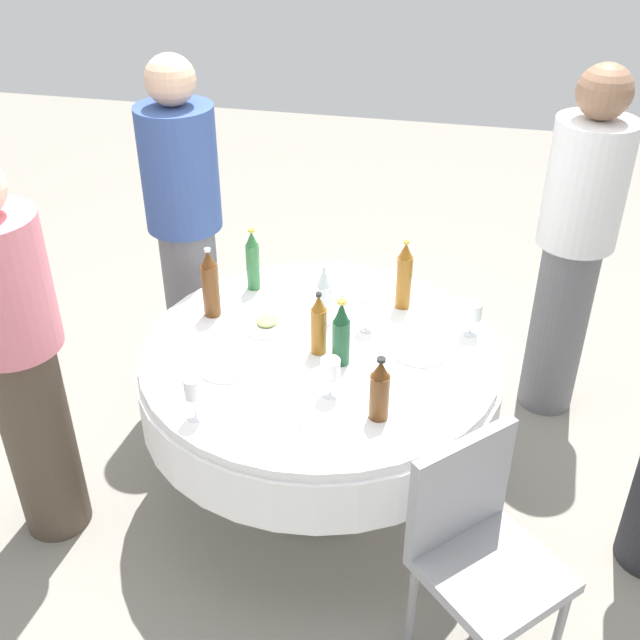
{
  "coord_description": "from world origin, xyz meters",
  "views": [
    {
      "loc": [
        2.39,
        0.53,
        2.44
      ],
      "look_at": [
        0.0,
        0.0,
        0.87
      ],
      "focal_mm": 43.44,
      "sensor_mm": 36.0,
      "label": 1
    }
  ],
  "objects_px": {
    "bottle_amber_outer": "(318,325)",
    "person_inner": "(186,231)",
    "person_front": "(574,244)",
    "bottle_amber_east": "(404,276)",
    "bottle_clear_north": "(324,297)",
    "bottle_brown_front": "(380,390)",
    "wine_glass_north": "(330,369)",
    "bottle_green_west": "(253,261)",
    "wine_glass_front": "(472,312)",
    "plate_near": "(420,349)",
    "wine_glass_west": "(367,307)",
    "plate_rear": "(267,324)",
    "chair_west": "(477,542)",
    "person_outer": "(19,358)",
    "bottle_brown_left": "(210,284)",
    "bottle_dark_green_inner": "(341,334)",
    "plate_far": "(226,366)",
    "wine_glass_far": "(343,274)",
    "dining_table": "(320,378)",
    "wine_glass_east": "(193,391)"
  },
  "relations": [
    {
      "from": "bottle_dark_green_inner",
      "to": "plate_near",
      "type": "height_order",
      "value": "bottle_dark_green_inner"
    },
    {
      "from": "wine_glass_east",
      "to": "wine_glass_west",
      "type": "relative_size",
      "value": 1.08
    },
    {
      "from": "bottle_amber_outer",
      "to": "bottle_clear_north",
      "type": "relative_size",
      "value": 0.99
    },
    {
      "from": "wine_glass_front",
      "to": "plate_rear",
      "type": "distance_m",
      "value": 0.81
    },
    {
      "from": "bottle_green_west",
      "to": "wine_glass_front",
      "type": "distance_m",
      "value": 0.95
    },
    {
      "from": "bottle_brown_left",
      "to": "plate_near",
      "type": "relative_size",
      "value": 1.33
    },
    {
      "from": "dining_table",
      "to": "wine_glass_north",
      "type": "xyz_separation_m",
      "value": [
        0.28,
        0.1,
        0.26
      ]
    },
    {
      "from": "bottle_amber_east",
      "to": "person_front",
      "type": "relative_size",
      "value": 0.18
    },
    {
      "from": "bottle_dark_green_inner",
      "to": "bottle_amber_outer",
      "type": "bearing_deg",
      "value": -116.78
    },
    {
      "from": "bottle_amber_east",
      "to": "wine_glass_far",
      "type": "relative_size",
      "value": 1.85
    },
    {
      "from": "bottle_dark_green_inner",
      "to": "chair_west",
      "type": "bearing_deg",
      "value": 44.7
    },
    {
      "from": "plate_near",
      "to": "wine_glass_west",
      "type": "bearing_deg",
      "value": -113.89
    },
    {
      "from": "dining_table",
      "to": "bottle_brown_front",
      "type": "distance_m",
      "value": 0.53
    },
    {
      "from": "bottle_clear_north",
      "to": "plate_near",
      "type": "xyz_separation_m",
      "value": [
        0.12,
        0.4,
        -0.11
      ]
    },
    {
      "from": "wine_glass_west",
      "to": "chair_west",
      "type": "height_order",
      "value": "wine_glass_west"
    },
    {
      "from": "bottle_brown_front",
      "to": "wine_glass_west",
      "type": "bearing_deg",
      "value": -165.96
    },
    {
      "from": "person_inner",
      "to": "chair_west",
      "type": "relative_size",
      "value": 1.92
    },
    {
      "from": "wine_glass_north",
      "to": "wine_glass_front",
      "type": "bearing_deg",
      "value": 137.44
    },
    {
      "from": "bottle_green_west",
      "to": "wine_glass_east",
      "type": "relative_size",
      "value": 1.73
    },
    {
      "from": "wine_glass_east",
      "to": "wine_glass_far",
      "type": "distance_m",
      "value": 0.94
    },
    {
      "from": "wine_glass_east",
      "to": "plate_far",
      "type": "relative_size",
      "value": 0.77
    },
    {
      "from": "bottle_brown_front",
      "to": "bottle_green_west",
      "type": "xyz_separation_m",
      "value": [
        -0.74,
        -0.66,
        0.02
      ]
    },
    {
      "from": "bottle_amber_outer",
      "to": "person_front",
      "type": "height_order",
      "value": "person_front"
    },
    {
      "from": "person_outer",
      "to": "chair_west",
      "type": "relative_size",
      "value": 1.82
    },
    {
      "from": "bottle_green_west",
      "to": "wine_glass_far",
      "type": "xyz_separation_m",
      "value": [
        0.0,
        0.39,
        -0.01
      ]
    },
    {
      "from": "wine_glass_east",
      "to": "wine_glass_far",
      "type": "xyz_separation_m",
      "value": [
        -0.88,
        0.34,
        0.01
      ]
    },
    {
      "from": "bottle_amber_outer",
      "to": "person_inner",
      "type": "xyz_separation_m",
      "value": [
        -0.62,
        -0.76,
        0.02
      ]
    },
    {
      "from": "bottle_amber_outer",
      "to": "wine_glass_far",
      "type": "bearing_deg",
      "value": 177.51
    },
    {
      "from": "person_front",
      "to": "bottle_amber_east",
      "type": "bearing_deg",
      "value": -97.3
    },
    {
      "from": "bottle_dark_green_inner",
      "to": "person_inner",
      "type": "relative_size",
      "value": 0.16
    },
    {
      "from": "bottle_brown_front",
      "to": "wine_glass_north",
      "type": "xyz_separation_m",
      "value": [
        -0.08,
        -0.19,
        0.0
      ]
    },
    {
      "from": "bottle_green_west",
      "to": "bottle_clear_north",
      "type": "height_order",
      "value": "bottle_green_west"
    },
    {
      "from": "bottle_brown_left",
      "to": "plate_far",
      "type": "bearing_deg",
      "value": 26.46
    },
    {
      "from": "bottle_brown_front",
      "to": "wine_glass_far",
      "type": "relative_size",
      "value": 1.48
    },
    {
      "from": "bottle_amber_east",
      "to": "wine_glass_front",
      "type": "xyz_separation_m",
      "value": [
        0.15,
        0.29,
        -0.04
      ]
    },
    {
      "from": "bottle_amber_outer",
      "to": "person_outer",
      "type": "relative_size",
      "value": 0.16
    },
    {
      "from": "bottle_brown_front",
      "to": "wine_glass_north",
      "type": "height_order",
      "value": "bottle_brown_front"
    },
    {
      "from": "bottle_clear_north",
      "to": "wine_glass_east",
      "type": "relative_size",
      "value": 1.6
    },
    {
      "from": "wine_glass_front",
      "to": "wine_glass_far",
      "type": "bearing_deg",
      "value": -106.09
    },
    {
      "from": "person_outer",
      "to": "bottle_brown_left",
      "type": "bearing_deg",
      "value": -65.92
    },
    {
      "from": "person_outer",
      "to": "wine_glass_far",
      "type": "bearing_deg",
      "value": -74.56
    },
    {
      "from": "wine_glass_north",
      "to": "chair_west",
      "type": "xyz_separation_m",
      "value": [
        0.36,
        0.56,
        -0.34
      ]
    },
    {
      "from": "dining_table",
      "to": "plate_near",
      "type": "height_order",
      "value": "plate_near"
    },
    {
      "from": "plate_far",
      "to": "person_inner",
      "type": "bearing_deg",
      "value": -150.63
    },
    {
      "from": "wine_glass_north",
      "to": "dining_table",
      "type": "bearing_deg",
      "value": -160.59
    },
    {
      "from": "bottle_amber_east",
      "to": "plate_far",
      "type": "height_order",
      "value": "bottle_amber_east"
    },
    {
      "from": "dining_table",
      "to": "plate_rear",
      "type": "relative_size",
      "value": 6.75
    },
    {
      "from": "plate_far",
      "to": "person_outer",
      "type": "bearing_deg",
      "value": -73.01
    },
    {
      "from": "plate_rear",
      "to": "chair_west",
      "type": "height_order",
      "value": "chair_west"
    },
    {
      "from": "wine_glass_west",
      "to": "plate_near",
      "type": "relative_size",
      "value": 0.67
    }
  ]
}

